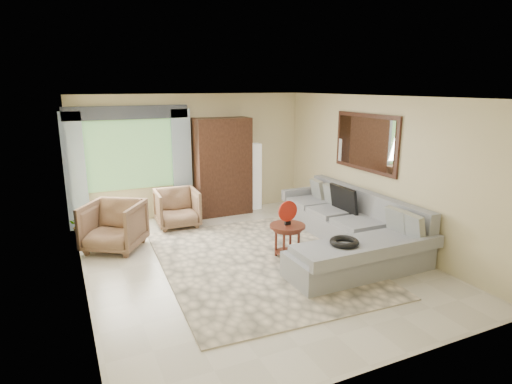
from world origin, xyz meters
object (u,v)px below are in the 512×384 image
armchair_right (177,208)px  floor_lamp (255,176)px  coffee_table (287,241)px  armoire (222,167)px  sectional_sofa (349,232)px  armchair_left (114,226)px  tv_screen (344,199)px  potted_plant (83,225)px

armchair_right → floor_lamp: 2.07m
armchair_right → floor_lamp: size_ratio=0.56×
coffee_table → armoire: bearing=90.6°
sectional_sofa → floor_lamp: floor_lamp is taller
armchair_left → armoire: size_ratio=0.44×
floor_lamp → armchair_left: bearing=-158.3°
sectional_sofa → tv_screen: bearing=63.9°
armoire → floor_lamp: 0.86m
coffee_table → armchair_right: armchair_right is taller
armchair_left → armchair_right: (1.31, 0.76, -0.04)m
tv_screen → potted_plant: size_ratio=1.53×
tv_screen → floor_lamp: bearing=106.2°
tv_screen → armchair_right: tv_screen is taller
armchair_left → potted_plant: (-0.46, 0.88, -0.18)m
armchair_right → tv_screen: bearing=-32.1°
armchair_right → potted_plant: (-1.77, 0.12, -0.14)m
sectional_sofa → armchair_left: 4.06m
armoire → floor_lamp: size_ratio=1.40×
tv_screen → armoire: (-1.50, 2.35, 0.33)m
tv_screen → coffee_table: tv_screen is taller
sectional_sofa → potted_plant: (-4.17, 2.54, -0.04)m
coffee_table → floor_lamp: (0.77, 2.92, 0.45)m
potted_plant → floor_lamp: floor_lamp is taller
floor_lamp → armoire: bearing=-175.7°
sectional_sofa → potted_plant: size_ratio=7.15×
armchair_right → floor_lamp: bearing=18.5°
coffee_table → armchair_right: bearing=116.6°
armchair_right → potted_plant: size_ratio=1.73×
coffee_table → armoire: (-0.03, 2.86, 0.75)m
armchair_left → armoire: armoire is taller
armchair_right → potted_plant: armchair_right is taller
sectional_sofa → potted_plant: 4.88m
sectional_sofa → floor_lamp: bearing=98.3°
tv_screen → armoire: size_ratio=0.35×
tv_screen → potted_plant: tv_screen is taller
armchair_left → armchair_right: armchair_left is taller
tv_screen → floor_lamp: 2.51m
potted_plant → coffee_table: bearing=-40.2°
sectional_sofa → tv_screen: 0.75m
armchair_right → potted_plant: bearing=179.2°
armchair_left → armoire: 2.83m
armchair_left → armchair_right: 1.52m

